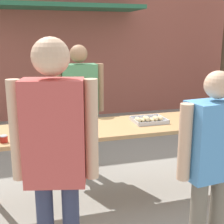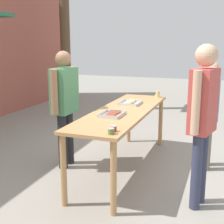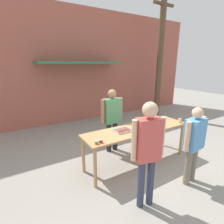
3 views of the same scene
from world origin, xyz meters
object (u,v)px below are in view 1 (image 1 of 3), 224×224
at_px(condiment_jar_ketchup, 4,139).
at_px(beer_cup, 222,118).
at_px(person_customer_with_cup, 212,156).
at_px(food_tray_sausages, 75,126).
at_px(person_server_behind_table, 80,100).
at_px(food_tray_buns, 149,120).
at_px(person_customer_holding_hotdog, 55,150).

bearing_deg(condiment_jar_ketchup, beer_cup, -0.23).
bearing_deg(beer_cup, person_customer_with_cup, -128.75).
relative_size(food_tray_sausages, beer_cup, 3.33).
relative_size(person_server_behind_table, person_customer_with_cup, 1.08).
height_order(food_tray_sausages, person_server_behind_table, person_server_behind_table).
xyz_separation_m(beer_cup, person_customer_with_cup, (-0.72, -0.90, -0.01)).
height_order(food_tray_sausages, beer_cup, beer_cup).
distance_m(food_tray_sausages, person_server_behind_table, 0.85).
bearing_deg(person_server_behind_table, food_tray_buns, -51.26).
distance_m(condiment_jar_ketchup, beer_cup, 2.28).
bearing_deg(person_server_behind_table, person_customer_with_cup, -70.48).
bearing_deg(person_customer_with_cup, person_customer_holding_hotdog, -6.57).
bearing_deg(person_customer_holding_hotdog, food_tray_sausages, -91.85).
xyz_separation_m(condiment_jar_ketchup, person_customer_with_cup, (1.56, -0.91, 0.01)).
bearing_deg(beer_cup, food_tray_sausages, 170.05).
height_order(food_tray_sausages, person_customer_holding_hotdog, person_customer_holding_hotdog).
bearing_deg(food_tray_buns, person_server_behind_table, 127.32).
height_order(food_tray_buns, person_customer_with_cup, person_customer_with_cup).
bearing_deg(condiment_jar_ketchup, person_customer_with_cup, -30.31).
height_order(condiment_jar_ketchup, beer_cup, beer_cup).
distance_m(condiment_jar_ketchup, person_customer_holding_hotdog, 0.99).
xyz_separation_m(food_tray_buns, person_server_behind_table, (-0.62, 0.82, 0.10)).
distance_m(beer_cup, person_customer_holding_hotdog, 2.12).
relative_size(food_tray_buns, beer_cup, 3.30).
bearing_deg(food_tray_sausages, person_server_behind_table, 75.69).
bearing_deg(condiment_jar_ketchup, food_tray_buns, 9.94).
bearing_deg(person_customer_holding_hotdog, food_tray_buns, -120.89).
relative_size(condiment_jar_ketchup, person_customer_with_cup, 0.04).
xyz_separation_m(food_tray_sausages, person_customer_with_cup, (0.86, -1.18, 0.03)).
distance_m(food_tray_buns, beer_cup, 0.80).
xyz_separation_m(condiment_jar_ketchup, beer_cup, (2.28, -0.01, 0.02)).
xyz_separation_m(person_server_behind_table, person_customer_holding_hotdog, (-0.54, -1.99, 0.09)).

